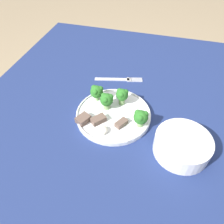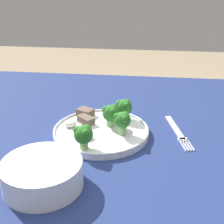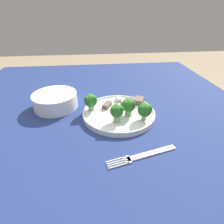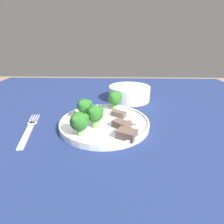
# 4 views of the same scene
# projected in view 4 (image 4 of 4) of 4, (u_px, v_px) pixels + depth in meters

# --- Properties ---
(table) EXTENTS (1.25, 1.12, 0.70)m
(table) POSITION_uv_depth(u_px,v_px,m) (106.00, 138.00, 0.58)
(table) COLOR navy
(table) RESTS_ON ground_plane
(dinner_plate) EXTENTS (0.25, 0.25, 0.02)m
(dinner_plate) POSITION_uv_depth(u_px,v_px,m) (105.00, 122.00, 0.48)
(dinner_plate) COLOR white
(dinner_plate) RESTS_ON table
(fork) EXTENTS (0.06, 0.19, 0.00)m
(fork) POSITION_uv_depth(u_px,v_px,m) (29.00, 129.00, 0.46)
(fork) COLOR silver
(fork) RESTS_ON table
(cream_bowl) EXTENTS (0.16, 0.16, 0.05)m
(cream_bowl) POSITION_uv_depth(u_px,v_px,m) (129.00, 93.00, 0.68)
(cream_bowl) COLOR white
(cream_bowl) RESTS_ON table
(broccoli_floret_near_rim_left) EXTENTS (0.04, 0.04, 0.06)m
(broccoli_floret_near_rim_left) POSITION_uv_depth(u_px,v_px,m) (84.00, 107.00, 0.48)
(broccoli_floret_near_rim_left) COLOR #7FA866
(broccoli_floret_near_rim_left) RESTS_ON dinner_plate
(broccoli_floret_center_left) EXTENTS (0.05, 0.04, 0.06)m
(broccoli_floret_center_left) POSITION_uv_depth(u_px,v_px,m) (79.00, 121.00, 0.40)
(broccoli_floret_center_left) COLOR #7FA866
(broccoli_floret_center_left) RESTS_ON dinner_plate
(broccoli_floret_back_left) EXTENTS (0.05, 0.04, 0.06)m
(broccoli_floret_back_left) POSITION_uv_depth(u_px,v_px,m) (114.00, 98.00, 0.55)
(broccoli_floret_back_left) COLOR #7FA866
(broccoli_floret_back_left) RESTS_ON dinner_plate
(broccoli_floret_front_left) EXTENTS (0.04, 0.04, 0.06)m
(broccoli_floret_front_left) POSITION_uv_depth(u_px,v_px,m) (95.00, 114.00, 0.44)
(broccoli_floret_front_left) COLOR #7FA866
(broccoli_floret_front_left) RESTS_ON dinner_plate
(meat_slice_front_slice) EXTENTS (0.05, 0.04, 0.02)m
(meat_slice_front_slice) POSITION_uv_depth(u_px,v_px,m) (119.00, 114.00, 0.51)
(meat_slice_front_slice) COLOR brown
(meat_slice_front_slice) RESTS_ON dinner_plate
(meat_slice_middle_slice) EXTENTS (0.05, 0.05, 0.02)m
(meat_slice_middle_slice) POSITION_uv_depth(u_px,v_px,m) (122.00, 125.00, 0.44)
(meat_slice_middle_slice) COLOR brown
(meat_slice_middle_slice) RESTS_ON dinner_plate
(meat_slice_rear_slice) EXTENTS (0.05, 0.05, 0.02)m
(meat_slice_rear_slice) POSITION_uv_depth(u_px,v_px,m) (127.00, 134.00, 0.40)
(meat_slice_rear_slice) COLOR brown
(meat_slice_rear_slice) RESTS_ON dinner_plate
(sauce_dollop) EXTENTS (0.03, 0.03, 0.02)m
(sauce_dollop) POSITION_uv_depth(u_px,v_px,m) (135.00, 121.00, 0.47)
(sauce_dollop) COLOR silver
(sauce_dollop) RESTS_ON dinner_plate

